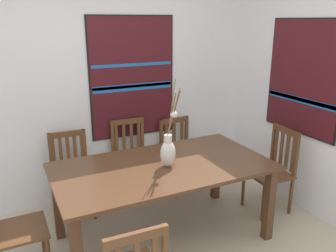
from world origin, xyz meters
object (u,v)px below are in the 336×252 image
(chair_2, at_px, (9,226))
(chair_3, at_px, (273,169))
(painting_on_back_wall, at_px, (133,78))
(chair_0, at_px, (131,159))
(chair_1, at_px, (179,153))
(centerpiece_vase, at_px, (168,150))
(dining_table, at_px, (163,175))
(chair_4, at_px, (71,172))
(painting_on_side_wall, at_px, (304,78))

(chair_2, height_order, chair_3, chair_2)
(chair_2, relative_size, chair_3, 1.02)
(chair_2, distance_m, painting_on_back_wall, 2.04)
(chair_0, xyz_separation_m, chair_1, (0.62, -0.04, -0.02))
(centerpiece_vase, relative_size, painting_on_back_wall, 0.57)
(dining_table, relative_size, chair_2, 2.07)
(chair_3, distance_m, chair_4, 2.18)
(dining_table, height_order, painting_on_back_wall, painting_on_back_wall)
(chair_4, bearing_deg, painting_on_side_wall, -20.91)
(chair_2, distance_m, painting_on_side_wall, 3.10)
(painting_on_back_wall, bearing_deg, chair_4, -162.75)
(centerpiece_vase, distance_m, chair_2, 1.42)
(chair_0, xyz_separation_m, chair_4, (-0.70, -0.05, -0.01))
(chair_1, relative_size, chair_4, 0.98)
(centerpiece_vase, bearing_deg, chair_2, 176.57)
(chair_1, xyz_separation_m, painting_on_back_wall, (-0.50, 0.24, 0.93))
(chair_0, height_order, chair_3, same)
(chair_3, bearing_deg, centerpiece_vase, -179.02)
(dining_table, distance_m, chair_1, 1.11)
(dining_table, height_order, chair_1, chair_1)
(chair_1, relative_size, painting_on_side_wall, 0.72)
(centerpiece_vase, xyz_separation_m, painting_on_side_wall, (1.60, 0.04, 0.52))
(centerpiece_vase, height_order, painting_on_side_wall, painting_on_side_wall)
(painting_on_back_wall, xyz_separation_m, painting_on_side_wall, (1.49, -1.14, 0.06))
(chair_3, bearing_deg, chair_2, 178.72)
(chair_2, xyz_separation_m, painting_on_side_wall, (2.95, -0.04, 0.96))
(centerpiece_vase, xyz_separation_m, chair_2, (-1.35, 0.08, -0.44))
(dining_table, bearing_deg, painting_on_back_wall, 82.53)
(dining_table, xyz_separation_m, chair_0, (0.03, 0.92, -0.19))
(chair_0, bearing_deg, chair_1, -3.31)
(chair_1, distance_m, painting_on_back_wall, 1.08)
(painting_on_back_wall, height_order, painting_on_side_wall, painting_on_back_wall)
(chair_1, xyz_separation_m, chair_2, (-1.96, -0.85, 0.03))
(centerpiece_vase, height_order, chair_0, centerpiece_vase)
(chair_3, xyz_separation_m, painting_on_side_wall, (0.32, 0.02, 0.97))
(centerpiece_vase, relative_size, painting_on_side_wall, 0.66)
(chair_0, relative_size, chair_3, 1.00)
(dining_table, bearing_deg, centerpiece_vase, -58.62)
(painting_on_side_wall, bearing_deg, chair_4, 159.09)
(chair_3, height_order, painting_on_side_wall, painting_on_side_wall)
(chair_0, height_order, chair_2, chair_2)
(dining_table, xyz_separation_m, painting_on_back_wall, (0.15, 1.12, 0.72))
(chair_3, bearing_deg, painting_on_side_wall, 2.90)
(chair_0, xyz_separation_m, chair_2, (-1.34, -0.89, 0.01))
(chair_4, bearing_deg, chair_1, 0.55)
(dining_table, xyz_separation_m, painting_on_side_wall, (1.63, -0.01, 0.78))
(chair_1, height_order, chair_4, chair_4)
(chair_1, xyz_separation_m, painting_on_side_wall, (0.99, -0.89, 0.99))
(chair_2, bearing_deg, painting_on_side_wall, -0.83)
(chair_3, height_order, chair_4, chair_3)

